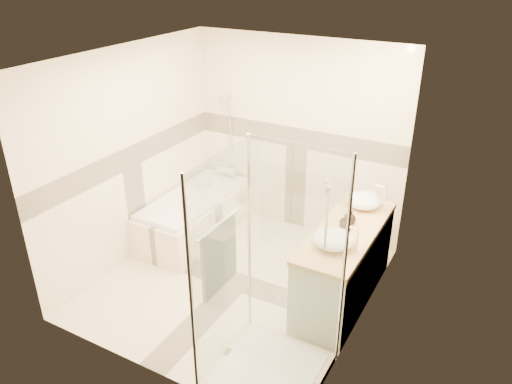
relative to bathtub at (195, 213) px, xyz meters
The scene contains 12 objects.
room 1.57m from the bathtub, 30.53° to the right, with size 2.82×3.02×2.52m.
bathtub is the anchor object (origin of this frame).
vanity 2.18m from the bathtub, ahead, with size 0.58×1.62×0.85m.
shower_enclosure 2.47m from the bathtub, 41.10° to the right, with size 0.96×0.93×2.04m.
vessel_sink_near 2.23m from the bathtub, ahead, with size 0.38×0.38×0.15m, color white.
vessel_sink_far 2.33m from the bathtub, 18.54° to the right, with size 0.40×0.40×0.16m, color white.
faucet_near 2.46m from the bathtub, ahead, with size 0.13×0.03×0.30m.
faucet_far 2.55m from the bathtub, 16.93° to the right, with size 0.11×0.03×0.27m.
amenity_bottle_a 2.25m from the bathtub, 10.03° to the right, with size 0.08×0.09×0.19m, color black.
amenity_bottle_b 2.23m from the bathtub, ahead, with size 0.11×0.11×0.14m, color black.
folded_towels 2.23m from the bathtub, ahead, with size 0.15×0.25×0.08m, color silver.
rolled_towel 0.81m from the bathtub, 88.07° to the left, with size 0.11×0.11×0.25m, color silver.
Camera 1 is at (2.41, -3.94, 3.40)m, focal length 35.00 mm.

